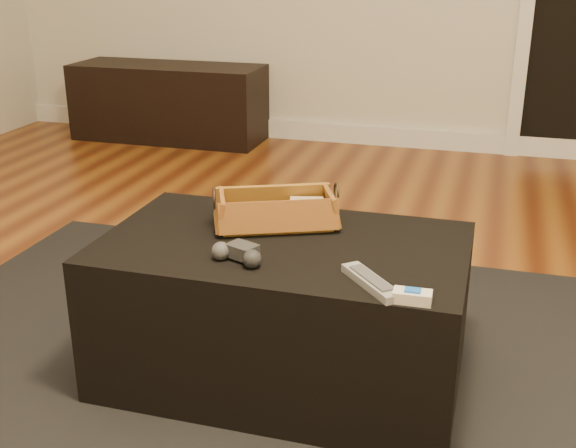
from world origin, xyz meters
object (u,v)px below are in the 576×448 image
(media_cabinet, at_px, (169,102))
(ottoman, at_px, (283,309))
(wicker_basket, at_px, (276,212))
(cream_gadget, at_px, (412,296))
(tv_remote, at_px, (270,220))
(silver_remote, at_px, (371,282))
(game_controller, at_px, (239,253))

(media_cabinet, xyz_separation_m, ottoman, (1.55, -2.55, -0.02))
(media_cabinet, xyz_separation_m, wicker_basket, (1.50, -2.44, 0.23))
(wicker_basket, relative_size, cream_gadget, 4.44)
(ottoman, bearing_deg, media_cabinet, 121.32)
(tv_remote, relative_size, cream_gadget, 2.10)
(cream_gadget, bearing_deg, ottoman, 145.25)
(tv_remote, relative_size, wicker_basket, 0.47)
(media_cabinet, relative_size, silver_remote, 6.64)
(tv_remote, xyz_separation_m, cream_gadget, (0.45, -0.36, -0.01))
(media_cabinet, distance_m, wicker_basket, 2.87)
(cream_gadget, bearing_deg, tv_remote, 141.65)
(game_controller, bearing_deg, silver_remote, -7.26)
(media_cabinet, bearing_deg, game_controller, -61.36)
(cream_gadget, bearing_deg, wicker_basket, 139.48)
(silver_remote, bearing_deg, ottoman, 143.14)
(ottoman, relative_size, wicker_basket, 2.54)
(ottoman, height_order, cream_gadget, cream_gadget)
(wicker_basket, bearing_deg, game_controller, -92.96)
(game_controller, bearing_deg, wicker_basket, 87.04)
(media_cabinet, distance_m, ottoman, 2.98)
(wicker_basket, bearing_deg, tv_remote, -119.31)
(game_controller, bearing_deg, ottoman, 67.82)
(ottoman, height_order, tv_remote, tv_remote)
(ottoman, height_order, game_controller, game_controller)
(wicker_basket, height_order, cream_gadget, wicker_basket)
(media_cabinet, height_order, silver_remote, media_cabinet)
(tv_remote, bearing_deg, silver_remote, -70.72)
(tv_remote, distance_m, wicker_basket, 0.03)
(wicker_basket, bearing_deg, cream_gadget, -40.52)
(tv_remote, xyz_separation_m, silver_remote, (0.35, -0.30, -0.01))
(media_cabinet, height_order, tv_remote, media_cabinet)
(wicker_basket, bearing_deg, ottoman, -63.57)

